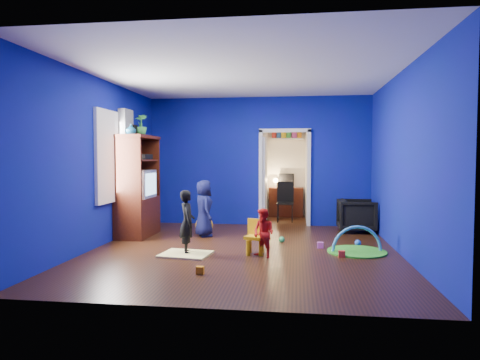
# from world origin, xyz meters

# --- Properties ---
(floor) EXTENTS (5.00, 5.50, 0.01)m
(floor) POSITION_xyz_m (0.00, 0.00, 0.00)
(floor) COLOR black
(floor) RESTS_ON ground
(ceiling) EXTENTS (5.00, 5.50, 0.01)m
(ceiling) POSITION_xyz_m (0.00, 0.00, 2.90)
(ceiling) COLOR white
(ceiling) RESTS_ON wall_back
(wall_back) EXTENTS (5.00, 0.02, 2.90)m
(wall_back) POSITION_xyz_m (0.00, 2.75, 1.45)
(wall_back) COLOR navy
(wall_back) RESTS_ON floor
(wall_front) EXTENTS (5.00, 0.02, 2.90)m
(wall_front) POSITION_xyz_m (0.00, -2.75, 1.45)
(wall_front) COLOR navy
(wall_front) RESTS_ON floor
(wall_left) EXTENTS (0.02, 5.50, 2.90)m
(wall_left) POSITION_xyz_m (-2.50, 0.00, 1.45)
(wall_left) COLOR navy
(wall_left) RESTS_ON floor
(wall_right) EXTENTS (0.02, 5.50, 2.90)m
(wall_right) POSITION_xyz_m (2.50, 0.00, 1.45)
(wall_right) COLOR navy
(wall_right) RESTS_ON floor
(alcove) EXTENTS (1.00, 1.75, 2.50)m
(alcove) POSITION_xyz_m (0.60, 3.62, 1.25)
(alcove) COLOR silver
(alcove) RESTS_ON floor
(armchair) EXTENTS (0.76, 0.74, 0.68)m
(armchair) POSITION_xyz_m (2.10, 2.06, 0.34)
(armchair) COLOR black
(armchair) RESTS_ON floor
(child_black) EXTENTS (0.36, 0.43, 1.02)m
(child_black) POSITION_xyz_m (-0.85, -0.35, 0.51)
(child_black) COLOR black
(child_black) RESTS_ON floor
(child_navy) EXTENTS (0.55, 0.63, 1.10)m
(child_navy) POSITION_xyz_m (-0.92, 1.17, 0.55)
(child_navy) COLOR #0E1635
(child_navy) RESTS_ON floor
(toddler_red) EXTENTS (0.46, 0.45, 0.75)m
(toddler_red) POSITION_xyz_m (0.37, -0.45, 0.38)
(toddler_red) COLOR red
(toddler_red) RESTS_ON floor
(vase) EXTENTS (0.21, 0.21, 0.20)m
(vase) POSITION_xyz_m (-2.21, 0.74, 2.06)
(vase) COLOR #0D5B6A
(vase) RESTS_ON tv_armoire
(potted_plant) EXTENTS (0.25, 0.25, 0.44)m
(potted_plant) POSITION_xyz_m (-2.21, 1.26, 2.18)
(potted_plant) COLOR #2E7F36
(potted_plant) RESTS_ON tv_armoire
(tv_armoire) EXTENTS (0.58, 1.14, 1.96)m
(tv_armoire) POSITION_xyz_m (-2.21, 1.04, 0.98)
(tv_armoire) COLOR #3D190A
(tv_armoire) RESTS_ON floor
(crt_tv) EXTENTS (0.46, 0.70, 0.54)m
(crt_tv) POSITION_xyz_m (-2.17, 1.04, 1.02)
(crt_tv) COLOR silver
(crt_tv) RESTS_ON tv_armoire
(yellow_blanket) EXTENTS (0.82, 0.69, 0.03)m
(yellow_blanket) POSITION_xyz_m (-0.85, -0.45, 0.01)
(yellow_blanket) COLOR #F2E07A
(yellow_blanket) RESTS_ON floor
(hopper_ball) EXTENTS (0.36, 0.36, 0.36)m
(hopper_ball) POSITION_xyz_m (-0.97, 1.42, 0.18)
(hopper_ball) COLOR yellow
(hopper_ball) RESTS_ON floor
(kid_chair) EXTENTS (0.35, 0.35, 0.50)m
(kid_chair) POSITION_xyz_m (0.22, -0.25, 0.25)
(kid_chair) COLOR yellow
(kid_chair) RESTS_ON floor
(play_mat) EXTENTS (0.94, 0.94, 0.03)m
(play_mat) POSITION_xyz_m (1.84, 0.10, 0.01)
(play_mat) COLOR green
(play_mat) RESTS_ON floor
(toy_arch) EXTENTS (0.83, 0.22, 0.84)m
(toy_arch) POSITION_xyz_m (1.84, 0.10, 0.02)
(toy_arch) COLOR #3F8CD8
(toy_arch) RESTS_ON floor
(window_left) EXTENTS (0.03, 0.95, 1.55)m
(window_left) POSITION_xyz_m (-2.48, 0.35, 1.55)
(window_left) COLOR white
(window_left) RESTS_ON wall_left
(curtain) EXTENTS (0.14, 0.42, 2.40)m
(curtain) POSITION_xyz_m (-2.37, 0.90, 1.25)
(curtain) COLOR slate
(curtain) RESTS_ON floor
(doorway) EXTENTS (1.16, 0.10, 2.10)m
(doorway) POSITION_xyz_m (0.60, 2.75, 1.05)
(doorway) COLOR white
(doorway) RESTS_ON floor
(study_desk) EXTENTS (0.88, 0.44, 0.75)m
(study_desk) POSITION_xyz_m (0.60, 4.26, 0.38)
(study_desk) COLOR #3D140A
(study_desk) RESTS_ON floor
(desk_monitor) EXTENTS (0.40, 0.05, 0.32)m
(desk_monitor) POSITION_xyz_m (0.60, 4.38, 0.95)
(desk_monitor) COLOR black
(desk_monitor) RESTS_ON study_desk
(desk_lamp) EXTENTS (0.14, 0.14, 0.14)m
(desk_lamp) POSITION_xyz_m (0.32, 4.32, 0.93)
(desk_lamp) COLOR #FFD88C
(desk_lamp) RESTS_ON study_desk
(folding_chair) EXTENTS (0.40, 0.40, 0.92)m
(folding_chair) POSITION_xyz_m (0.60, 3.30, 0.46)
(folding_chair) COLOR black
(folding_chair) RESTS_ON floor
(book_shelf) EXTENTS (0.88, 0.24, 0.04)m
(book_shelf) POSITION_xyz_m (0.60, 4.37, 2.02)
(book_shelf) COLOR white
(book_shelf) RESTS_ON study_desk
(toy_0) EXTENTS (0.10, 0.08, 0.10)m
(toy_0) POSITION_xyz_m (1.56, -0.28, 0.05)
(toy_0) COLOR red
(toy_0) RESTS_ON floor
(toy_1) EXTENTS (0.11, 0.11, 0.11)m
(toy_1) POSITION_xyz_m (1.93, 0.63, 0.06)
(toy_1) COLOR blue
(toy_1) RESTS_ON floor
(toy_2) EXTENTS (0.10, 0.08, 0.10)m
(toy_2) POSITION_xyz_m (-0.39, -1.49, 0.05)
(toy_2) COLOR orange
(toy_2) RESTS_ON floor
(toy_3) EXTENTS (0.11, 0.11, 0.11)m
(toy_3) POSITION_xyz_m (0.61, 0.77, 0.06)
(toy_3) COLOR green
(toy_3) RESTS_ON floor
(toy_4) EXTENTS (0.10, 0.08, 0.10)m
(toy_4) POSITION_xyz_m (1.27, 0.35, 0.05)
(toy_4) COLOR #CC4CAE
(toy_4) RESTS_ON floor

